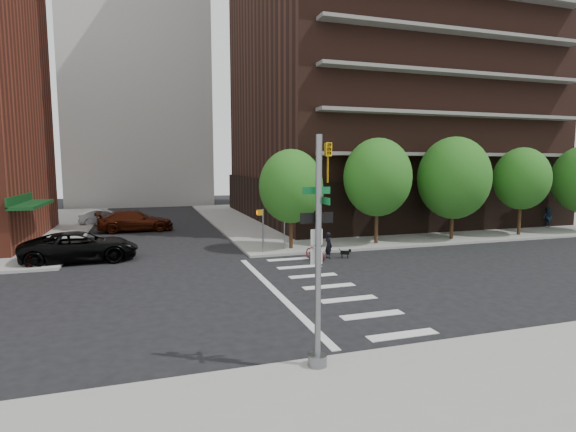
{
  "coord_description": "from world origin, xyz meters",
  "views": [
    {
      "loc": [
        -4.66,
        -17.99,
        5.41
      ],
      "look_at": [
        3.0,
        6.0,
        2.5
      ],
      "focal_mm": 28.0,
      "sensor_mm": 36.0,
      "label": 1
    }
  ],
  "objects": [
    {
      "name": "apartment_tower",
      "position": [
        18.0,
        24.0,
        20.91
      ],
      "size": [
        26.65,
        25.5,
        45.0
      ],
      "color": "black",
      "rests_on": "sidewalk_ne"
    },
    {
      "name": "fire_hydrant",
      "position": [
        -10.5,
        7.8,
        0.55
      ],
      "size": [
        0.24,
        0.24,
        0.73
      ],
      "color": "#A50C0C",
      "rests_on": "sidewalk_nw"
    },
    {
      "name": "crosswalk",
      "position": [
        2.21,
        -0.0,
        0.01
      ],
      "size": [
        3.85,
        13.0,
        0.01
      ],
      "color": "silver",
      "rests_on": "ground"
    },
    {
      "name": "traffic_signal",
      "position": [
        -0.47,
        -7.49,
        2.7
      ],
      "size": [
        0.9,
        0.75,
        6.0
      ],
      "color": "slate",
      "rests_on": "sidewalk_s"
    },
    {
      "name": "ground",
      "position": [
        0.0,
        0.0,
        0.0
      ],
      "size": [
        120.0,
        120.0,
        0.0
      ],
      "primitive_type": "plane",
      "color": "black",
      "rests_on": "ground"
    },
    {
      "name": "parked_car_black",
      "position": [
        -8.2,
        9.0,
        0.84
      ],
      "size": [
        3.19,
        6.24,
        1.69
      ],
      "primitive_type": "imported",
      "rotation": [
        0.0,
        0.0,
        1.64
      ],
      "color": "black",
      "rests_on": "ground"
    },
    {
      "name": "tree_b",
      "position": [
        10.0,
        8.5,
        4.54
      ],
      "size": [
        4.5,
        4.5,
        6.65
      ],
      "color": "#301E11",
      "rests_on": "sidewalk_ne"
    },
    {
      "name": "pedestrian_far",
      "position": [
        27.53,
        11.0,
        0.98
      ],
      "size": [
        0.9,
        0.76,
        1.65
      ],
      "primitive_type": "imported",
      "rotation": [
        0.0,
        0.0,
        -1.75
      ],
      "color": "#1E354D",
      "rests_on": "sidewalk_ne"
    },
    {
      "name": "tree_a",
      "position": [
        4.0,
        8.5,
        4.04
      ],
      "size": [
        4.0,
        4.0,
        5.9
      ],
      "color": "#301E11",
      "rests_on": "sidewalk_ne"
    },
    {
      "name": "tree_c",
      "position": [
        16.0,
        8.5,
        4.45
      ],
      "size": [
        5.0,
        5.0,
        6.8
      ],
      "color": "#301E11",
      "rests_on": "sidewalk_ne"
    },
    {
      "name": "dog",
      "position": [
        6.29,
        5.33,
        0.33
      ],
      "size": [
        0.62,
        0.39,
        0.52
      ],
      "rotation": [
        0.0,
        0.0,
        -0.44
      ],
      "color": "black",
      "rests_on": "ground"
    },
    {
      "name": "parked_car_maroon",
      "position": [
        -5.5,
        20.06,
        0.86
      ],
      "size": [
        2.61,
        6.01,
        1.72
      ],
      "primitive_type": "imported",
      "rotation": [
        0.0,
        0.0,
        1.6
      ],
      "color": "#391207",
      "rests_on": "ground"
    },
    {
      "name": "pedestrian_signal",
      "position": [
        2.32,
        7.92,
        1.85
      ],
      "size": [
        2.18,
        0.67,
        2.6
      ],
      "color": "slate",
      "rests_on": "sidewalk_ne"
    },
    {
      "name": "tree_d",
      "position": [
        22.0,
        8.5,
        4.34
      ],
      "size": [
        4.0,
        4.0,
        6.2
      ],
      "color": "#301E11",
      "rests_on": "sidewalk_ne"
    },
    {
      "name": "sidewalk_ne",
      "position": [
        20.5,
        23.5,
        0.07
      ],
      "size": [
        39.0,
        33.0,
        0.15
      ],
      "primitive_type": "cube",
      "color": "gray",
      "rests_on": "ground"
    },
    {
      "name": "parked_car_silver",
      "position": [
        -8.2,
        25.14,
        0.7
      ],
      "size": [
        1.83,
        4.36,
        1.4
      ],
      "primitive_type": "imported",
      "rotation": [
        0.0,
        0.0,
        1.65
      ],
      "color": "#93979B",
      "rests_on": "ground"
    },
    {
      "name": "dog_walker",
      "position": [
        5.31,
        5.55,
        0.77
      ],
      "size": [
        0.62,
        0.46,
        1.54
      ],
      "primitive_type": "imported",
      "rotation": [
        0.0,
        0.0,
        1.75
      ],
      "color": "black",
      "rests_on": "ground"
    },
    {
      "name": "scooter",
      "position": [
        4.42,
        5.35,
        0.47
      ],
      "size": [
        1.03,
        1.89,
        0.94
      ],
      "primitive_type": "imported",
      "rotation": [
        0.0,
        0.0,
        0.24
      ],
      "color": "maroon",
      "rests_on": "ground"
    }
  ]
}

